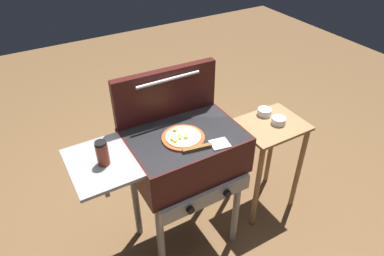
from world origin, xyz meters
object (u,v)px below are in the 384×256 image
pizza_cheese (183,137)px  prep_table (267,148)px  spatula (207,146)px  topping_bowl_far (264,112)px  grill (183,155)px  topping_bowl_near (279,121)px  sauce_jar (102,153)px

pizza_cheese → prep_table: (0.69, 0.04, -0.38)m
spatula → topping_bowl_far: 0.72m
grill → spatula: 0.23m
prep_table → topping_bowl_near: topping_bowl_near is taller
sauce_jar → prep_table: size_ratio=0.18×
grill → spatula: bearing=-71.0°
topping_bowl_near → topping_bowl_far: size_ratio=0.97×
grill → topping_bowl_far: size_ratio=10.04×
pizza_cheese → topping_bowl_far: 0.75m
pizza_cheese → topping_bowl_far: (0.72, 0.15, -0.15)m
grill → topping_bowl_far: grill is taller
grill → spatula: spatula is taller
spatula → topping_bowl_near: 0.69m
spatula → topping_bowl_near: size_ratio=2.85×
spatula → topping_bowl_near: spatula is taller
prep_table → topping_bowl_near: size_ratio=7.88×
pizza_cheese → spatula: 0.15m
pizza_cheese → prep_table: bearing=3.2°
pizza_cheese → sauce_jar: size_ratio=1.77×
pizza_cheese → prep_table: size_ratio=0.32×
sauce_jar → topping_bowl_near: 1.19m
sauce_jar → topping_bowl_far: bearing=6.3°
pizza_cheese → prep_table: 0.79m
topping_bowl_far → topping_bowl_near: bearing=-84.6°
pizza_cheese → topping_bowl_near: 0.75m
sauce_jar → spatula: size_ratio=0.50×
sauce_jar → spatula: 0.53m
sauce_jar → prep_table: sauce_jar is taller
grill → sauce_jar: sauce_jar is taller
spatula → prep_table: 0.75m
topping_bowl_far → spatula: bearing=-156.8°
topping_bowl_near → sauce_jar: bearing=179.8°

